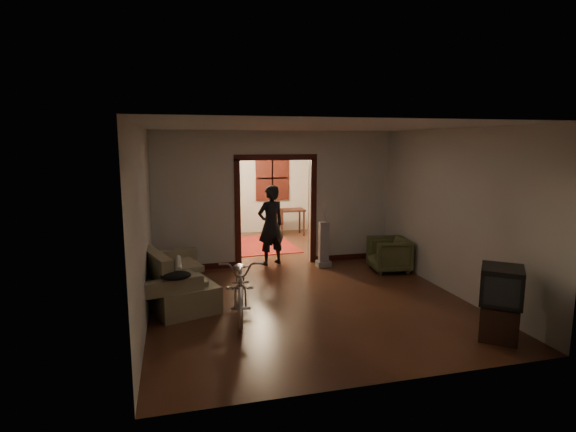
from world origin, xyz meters
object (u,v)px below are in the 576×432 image
object	(u,v)px
armchair	(389,254)
locker	(201,204)
desk	(287,223)
sofa	(173,273)
bicycle	(241,284)
person	(271,225)

from	to	relation	value
armchair	locker	xyz separation A→B (m)	(-3.41, 4.28, 0.57)
locker	desk	world-z (taller)	locker
armchair	locker	bearing A→B (deg)	-134.25
locker	desk	size ratio (longest dim) A/B	1.88
armchair	desk	xyz separation A→B (m)	(-1.11, 3.93, 0.02)
sofa	armchair	distance (m)	4.26
bicycle	locker	distance (m)	5.82
bicycle	person	bearing A→B (deg)	76.52
locker	sofa	bearing A→B (deg)	-83.14
person	desk	xyz separation A→B (m)	(1.07, 2.83, -0.49)
bicycle	sofa	bearing A→B (deg)	147.26
sofa	person	bearing A→B (deg)	23.06
sofa	person	distance (m)	2.71
armchair	desk	size ratio (longest dim) A/B	0.78
armchair	person	distance (m)	2.49
bicycle	person	xyz separation A→B (m)	(1.03, 2.61, 0.38)
desk	bicycle	bearing A→B (deg)	-127.19
person	locker	size ratio (longest dim) A/B	0.93
sofa	bicycle	world-z (taller)	bicycle
sofa	person	world-z (taller)	person
sofa	armchair	xyz separation A→B (m)	(4.20, 0.66, -0.11)
person	locker	world-z (taller)	locker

